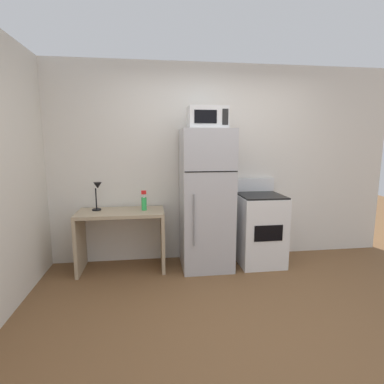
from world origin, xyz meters
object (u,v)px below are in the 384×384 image
(desk_lamp, at_px, (97,191))
(oven_range, at_px, (260,229))
(refrigerator, at_px, (206,200))
(desk, at_px, (122,229))
(microwave, at_px, (207,118))
(spray_bottle, at_px, (144,202))

(desk_lamp, distance_m, oven_range, 2.13)
(oven_range, bearing_deg, refrigerator, -179.02)
(desk, relative_size, microwave, 2.29)
(microwave, bearing_deg, refrigerator, 90.32)
(desk_lamp, relative_size, oven_range, 0.32)
(spray_bottle, relative_size, microwave, 0.54)
(desk, xyz_separation_m, spray_bottle, (0.29, 0.01, 0.33))
(desk, relative_size, spray_bottle, 4.23)
(desk_lamp, bearing_deg, oven_range, -2.83)
(spray_bottle, distance_m, refrigerator, 0.78)
(microwave, bearing_deg, desk, 176.30)
(desk_lamp, height_order, refrigerator, refrigerator)
(spray_bottle, distance_m, oven_range, 1.54)
(desk, relative_size, desk_lamp, 2.99)
(spray_bottle, bearing_deg, oven_range, -1.73)
(desk, relative_size, refrigerator, 0.60)
(spray_bottle, bearing_deg, desk, -177.99)
(refrigerator, xyz_separation_m, oven_range, (0.72, 0.01, -0.41))
(desk_lamp, bearing_deg, microwave, -5.76)
(spray_bottle, xyz_separation_m, refrigerator, (0.78, -0.06, 0.02))
(microwave, xyz_separation_m, oven_range, (0.72, 0.03, -1.41))
(desk, relative_size, oven_range, 0.96)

